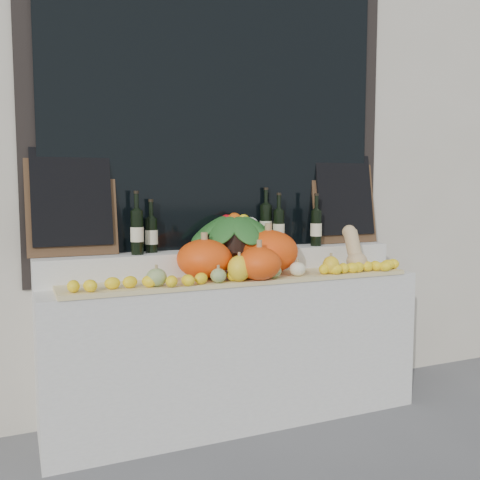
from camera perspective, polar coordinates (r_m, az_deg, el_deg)
name	(u,v)px	position (r m, az deg, el deg)	size (l,w,h in m)	color
storefront_facade	(196,72)	(3.97, -4.72, 17.47)	(7.00, 0.94, 4.50)	beige
display_sill	(235,348)	(3.36, -0.51, -11.49)	(2.30, 0.55, 0.88)	silver
rear_tier	(226,262)	(3.39, -1.50, -2.35)	(2.30, 0.25, 0.16)	silver
straw_bedding	(243,279)	(3.15, 0.36, -4.21)	(2.10, 0.32, 0.03)	tan
pumpkin_left	(204,259)	(3.10, -3.82, -2.02)	(0.32, 0.32, 0.23)	#FF500D
pumpkin_right	(268,251)	(3.29, 3.02, -1.22)	(0.37, 0.37, 0.27)	#FF500D
pumpkin_center	(259,263)	(3.04, 2.06, -2.52)	(0.25, 0.25, 0.19)	#FF500D
butternut_squash	(354,250)	(3.48, 12.07, -1.07)	(0.13, 0.20, 0.28)	tan
decorative_gourds	(252,270)	(3.04, 1.25, -3.26)	(1.19, 0.16, 0.17)	#356B20
lemon_heap	(251,275)	(3.04, 1.19, -3.72)	(2.20, 0.16, 0.06)	yellow
produce_bowl	(234,231)	(3.37, -0.60, 0.96)	(0.61, 0.61, 0.24)	black
wine_bottle_far_left	(137,232)	(3.16, -10.93, 0.88)	(0.08, 0.08, 0.37)	black
wine_bottle_near_left	(151,235)	(3.25, -9.43, 0.58)	(0.08, 0.08, 0.32)	black
wine_bottle_tall	(266,225)	(3.54, 2.78, 1.60)	(0.08, 0.08, 0.39)	black
wine_bottle_near_right	(279,228)	(3.51, 4.15, 1.31)	(0.08, 0.08, 0.36)	black
wine_bottle_far_right	(316,227)	(3.61, 8.12, 1.34)	(0.08, 0.08, 0.35)	black
chalkboard_left	(72,200)	(3.20, -17.51, 4.13)	(0.50, 0.13, 0.61)	#4C331E
chalkboard_right	(344,197)	(3.84, 11.04, 4.50)	(0.50, 0.13, 0.61)	#4C331E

